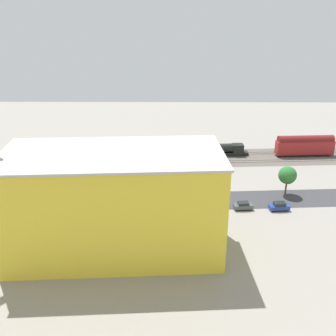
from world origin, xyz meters
The scene contains 23 objects.
ground_plane centered at (0.00, 0.00, 0.00)m, with size 195.59×195.59×0.00m, color gray.
rail_bed centered at (0.00, -22.55, 0.00)m, with size 122.25×14.64×0.01m, color #5B544C.
street_asphalt centered at (0.00, 4.52, 0.00)m, with size 122.25×9.00×0.01m, color #38383D.
track_rails centered at (0.00, -22.55, 0.18)m, with size 122.01×15.85×0.12m.
platform_canopy_near centered at (11.08, -14.64, 4.25)m, with size 54.63×8.11×4.50m.
locomotive centered at (-17.76, -25.88, 1.75)m, with size 16.85×3.63×4.99m.
passenger_coach centered at (-42.58, -25.88, 3.27)m, with size 17.14×3.87×6.19m.
parked_car_0 centered at (-26.51, 8.08, 0.81)m, with size 4.45×2.26×1.83m.
parked_car_1 centered at (-18.80, 7.84, 0.78)m, with size 4.21×2.12×1.73m.
parked_car_2 centered at (-10.87, 7.65, 0.78)m, with size 4.64×2.07×1.72m.
parked_car_3 centered at (-2.87, 8.46, 0.70)m, with size 4.65×2.17×1.58m.
parked_car_4 centered at (4.59, 7.60, 0.79)m, with size 4.23×1.92×1.79m.
parked_car_5 centered at (13.59, 8.03, 0.82)m, with size 4.21×1.97×1.87m.
construction_building centered at (6.53, 22.85, 9.01)m, with size 36.15×16.62×18.03m, color yellow.
construction_roof_slab centered at (6.53, 22.85, 18.23)m, with size 36.75×17.22×0.40m, color #B7B2A8.
box_truck_0 centered at (20.71, 10.09, 1.69)m, with size 8.79×3.07×3.50m.
box_truck_1 centered at (19.97, 9.20, 1.58)m, with size 9.94×3.15×3.18m.
box_truck_2 centered at (15.40, 8.53, 1.70)m, with size 9.48×3.66×3.48m.
street_tree_0 centered at (-0.44, -0.57, 5.10)m, with size 4.14×4.14×7.24m.
street_tree_1 centered at (21.08, -0.43, 4.62)m, with size 5.16×5.16×7.22m.
street_tree_2 centered at (-30.00, 0.29, 4.82)m, with size 4.17×4.17×6.93m.
street_tree_3 centered at (32.94, -0.10, 4.58)m, with size 4.22×4.22×6.71m.
traffic_light centered at (15.47, 9.08, 4.41)m, with size 0.50×0.36×6.68m.
Camera 1 is at (-3.18, 81.80, 39.83)m, focal length 41.20 mm.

